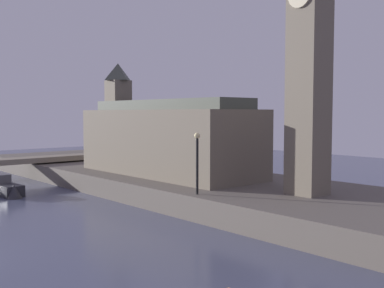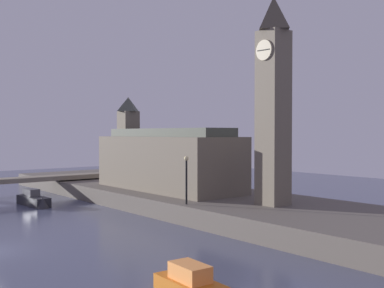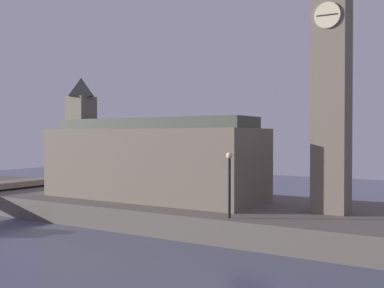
{
  "view_description": "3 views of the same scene",
  "coord_description": "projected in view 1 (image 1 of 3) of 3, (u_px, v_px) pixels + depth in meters",
  "views": [
    {
      "loc": [
        21.48,
        -3.79,
        6.4
      ],
      "look_at": [
        0.04,
        14.92,
        4.51
      ],
      "focal_mm": 43.66,
      "sensor_mm": 36.0,
      "label": 1
    },
    {
      "loc": [
        28.56,
        -7.35,
        6.98
      ],
      "look_at": [
        -2.09,
        17.59,
        6.06
      ],
      "focal_mm": 43.39,
      "sensor_mm": 36.0,
      "label": 2
    },
    {
      "loc": [
        12.53,
        -8.6,
        6.16
      ],
      "look_at": [
        -2.71,
        16.25,
        5.64
      ],
      "focal_mm": 43.53,
      "sensor_mm": 36.0,
      "label": 3
    }
  ],
  "objects": [
    {
      "name": "parliament_hall",
      "position": [
        165.0,
        137.0,
        37.79
      ],
      "size": [
        16.59,
        6.21,
        9.44
      ],
      "color": "#6B6051",
      "rests_on": "far_embankment"
    },
    {
      "name": "far_embankment",
      "position": [
        247.0,
        195.0,
        32.13
      ],
      "size": [
        70.0,
        12.0,
        1.5
      ],
      "primitive_type": "cube",
      "color": "#5B544C",
      "rests_on": "ground"
    },
    {
      "name": "boat_barge_dark",
      "position": [
        5.0,
        188.0,
        36.35
      ],
      "size": [
        5.35,
        1.76,
        1.66
      ],
      "color": "#232328",
      "rests_on": "ground"
    },
    {
      "name": "clock_tower",
      "position": [
        309.0,
        58.0,
        27.61
      ],
      "size": [
        2.21,
        2.26,
        15.88
      ],
      "color": "#6B6051",
      "rests_on": "far_embankment"
    },
    {
      "name": "streetlamp",
      "position": [
        197.0,
        156.0,
        28.01
      ],
      "size": [
        0.36,
        0.36,
        3.73
      ],
      "color": "black",
      "rests_on": "far_embankment"
    }
  ]
}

